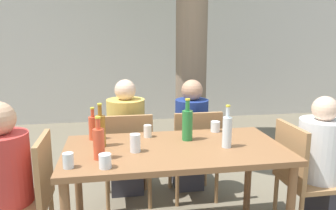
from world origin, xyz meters
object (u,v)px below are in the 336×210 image
soda_bottle_4 (93,127)px  drinking_glass_4 (135,143)px  patio_chair_0 (29,192)px  soda_bottle_0 (99,143)px  patio_chair_1 (302,172)px  drinking_glass_3 (148,131)px  amber_bottle_1 (101,130)px  dining_table_front (175,158)px  drinking_glass_0 (105,161)px  drinking_glass_1 (68,160)px  person_seated_3 (189,141)px  green_bottle_2 (187,124)px  drinking_glass_2 (215,126)px  person_seated_2 (126,144)px  person_seated_1 (329,171)px  patio_chair_2 (128,154)px  patio_chair_3 (195,150)px  water_bottle_3 (227,131)px

soda_bottle_4 → drinking_glass_4: (0.30, -0.33, -0.04)m
patio_chair_0 → soda_bottle_0: (0.50, -0.14, 0.38)m
patio_chair_1 → drinking_glass_3: patio_chair_1 is taller
amber_bottle_1 → dining_table_front: bearing=-12.1°
drinking_glass_0 → drinking_glass_1: 0.22m
soda_bottle_0 → person_seated_3: bearing=50.5°
dining_table_front → drinking_glass_4: bearing=-170.1°
patio_chair_0 → green_bottle_2: green_bottle_2 is taller
soda_bottle_0 → drinking_glass_2: bearing=27.0°
patio_chair_0 → patio_chair_1: size_ratio=1.00×
dining_table_front → drinking_glass_3: bearing=121.5°
amber_bottle_1 → drinking_glass_3: 0.40m
person_seated_2 → drinking_glass_2: size_ratio=13.34×
person_seated_1 → green_bottle_2: person_seated_1 is taller
patio_chair_1 → patio_chair_2: (-1.34, 0.64, 0.00)m
person_seated_2 → patio_chair_0: bearing=51.1°
patio_chair_3 → drinking_glass_1: (-1.03, -0.91, 0.32)m
green_bottle_2 → drinking_glass_1: 0.94m
person_seated_3 → green_bottle_2: 0.85m
person_seated_1 → soda_bottle_0: person_seated_1 is taller
amber_bottle_1 → drinking_glass_1: amber_bottle_1 is taller
amber_bottle_1 → green_bottle_2: 0.65m
patio_chair_1 → amber_bottle_1: 1.61m
patio_chair_2 → drinking_glass_3: patio_chair_2 is taller
drinking_glass_4 → drinking_glass_0: bearing=-128.1°
dining_table_front → water_bottle_3: bearing=-9.6°
dining_table_front → soda_bottle_0: bearing=-164.7°
person_seated_1 → drinking_glass_4: 1.59m
dining_table_front → water_bottle_3: water_bottle_3 is taller
dining_table_front → drinking_glass_3: size_ratio=16.20×
amber_bottle_1 → drinking_glass_3: amber_bottle_1 is taller
drinking_glass_1 → drinking_glass_4: 0.47m
drinking_glass_4 → dining_table_front: bearing=9.9°
green_bottle_2 → dining_table_front: bearing=-129.9°
dining_table_front → person_seated_3: (0.32, 0.88, -0.18)m
dining_table_front → drinking_glass_4: 0.33m
patio_chair_2 → drinking_glass_0: size_ratio=10.15×
patio_chair_1 → person_seated_2: size_ratio=0.76×
person_seated_3 → patio_chair_3: bearing=90.0°
drinking_glass_2 → patio_chair_3: bearing=106.4°
patio_chair_3 → person_seated_2: size_ratio=0.76×
patio_chair_3 → person_seated_1: size_ratio=0.80×
water_bottle_3 → drinking_glass_2: water_bottle_3 is taller
patio_chair_3 → person_seated_3: person_seated_3 is taller
patio_chair_0 → patio_chair_2: bearing=132.3°
patio_chair_1 → drinking_glass_4: bearing=92.2°
patio_chair_0 → drinking_glass_4: size_ratio=7.04×
patio_chair_2 → dining_table_front: bearing=116.2°
patio_chair_1 → soda_bottle_0: (-1.56, -0.14, 0.38)m
water_bottle_3 → drinking_glass_0: bearing=-164.1°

